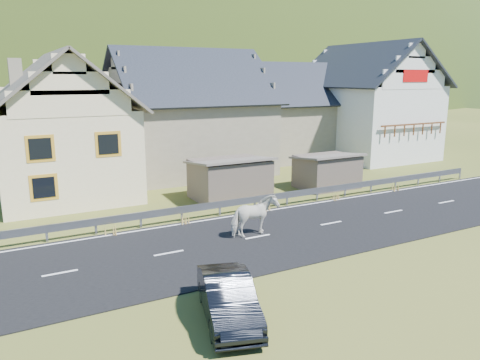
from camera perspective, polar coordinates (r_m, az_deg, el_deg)
ground at (r=22.38m, az=11.05°, el=-5.28°), size 160.00×160.00×0.00m
road at (r=22.38m, az=11.05°, el=-5.23°), size 60.00×7.00×0.04m
lane_markings at (r=22.37m, az=11.05°, el=-5.17°), size 60.00×6.60×0.01m
guardrail at (r=25.06m, az=5.78°, el=-1.86°), size 28.10×0.09×0.75m
shed_left at (r=26.30m, az=-1.26°, el=0.09°), size 4.30×3.30×2.40m
shed_right at (r=29.40m, az=10.54°, el=1.01°), size 3.80×2.90×2.20m
house_cream at (r=28.71m, az=-21.04°, el=6.89°), size 7.80×9.80×8.30m
house_stone_a at (r=33.91m, az=-6.41°, el=8.83°), size 10.80×9.80×8.90m
house_stone_b at (r=40.44m, az=5.90°, el=8.85°), size 9.80×8.80×8.10m
house_white at (r=41.82m, az=15.21°, el=9.74°), size 8.80×10.80×9.70m
mountain at (r=199.06m, az=-22.77°, el=3.77°), size 440.00×280.00×260.00m
horse at (r=20.04m, az=1.75°, el=-4.41°), size 1.16×2.17×1.75m
car at (r=13.59m, az=-1.45°, el=-14.20°), size 2.40×4.09×1.27m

